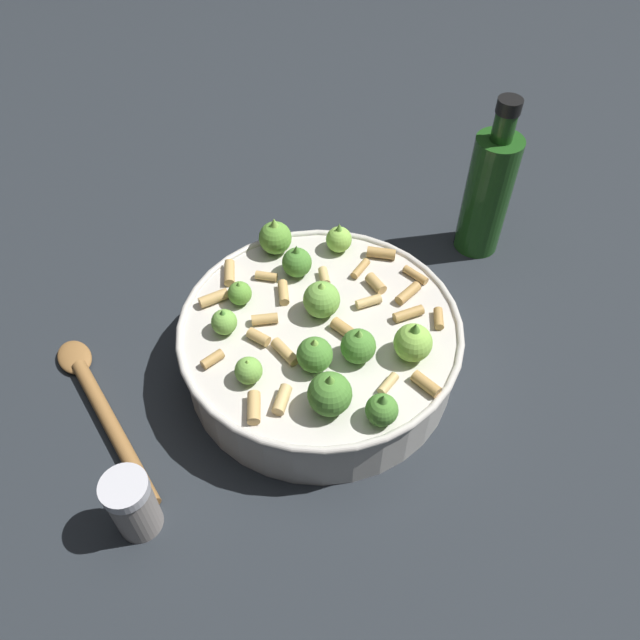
# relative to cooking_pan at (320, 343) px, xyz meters

# --- Properties ---
(ground_plane) EXTENTS (2.40, 2.40, 0.00)m
(ground_plane) POSITION_rel_cooking_pan_xyz_m (0.00, 0.00, -0.04)
(ground_plane) COLOR #23282D
(cooking_pan) EXTENTS (0.30, 0.30, 0.12)m
(cooking_pan) POSITION_rel_cooking_pan_xyz_m (0.00, 0.00, 0.00)
(cooking_pan) COLOR beige
(cooking_pan) RESTS_ON ground
(pepper_shaker) EXTENTS (0.04, 0.04, 0.08)m
(pepper_shaker) POSITION_rel_cooking_pan_xyz_m (-0.10, 0.23, -0.00)
(pepper_shaker) COLOR gray
(pepper_shaker) RESTS_ON ground
(olive_oil_bottle) EXTENTS (0.06, 0.06, 0.21)m
(olive_oil_bottle) POSITION_rel_cooking_pan_xyz_m (0.10, -0.27, 0.05)
(olive_oil_bottle) COLOR #1E4C19
(olive_oil_bottle) RESTS_ON ground
(wooden_spoon) EXTENTS (0.24, 0.07, 0.02)m
(wooden_spoon) POSITION_rel_cooking_pan_xyz_m (0.04, 0.24, -0.04)
(wooden_spoon) COLOR olive
(wooden_spoon) RESTS_ON ground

